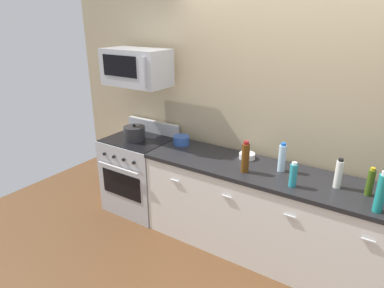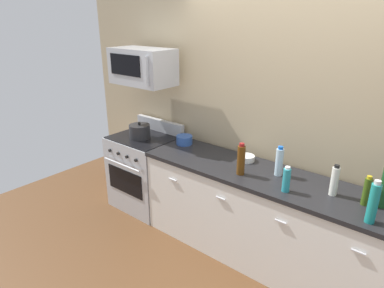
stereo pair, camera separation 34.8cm
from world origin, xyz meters
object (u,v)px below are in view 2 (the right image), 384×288
bottle_water_clear (279,162)px  bowl_white_ceramic (247,158)px  microwave (143,66)px  bottle_dish_soap (286,180)px  bottle_sparkling_teal (373,203)px  bottle_wine_amber (241,160)px  stockpot (140,131)px  bottle_olive_oil (367,191)px  bottle_vinegar_white (335,181)px  range_oven (145,171)px  bowl_blue_mixing (184,140)px

bottle_water_clear → bowl_white_ceramic: 0.42m
microwave → bottle_dish_soap: bearing=-6.6°
bottle_sparkling_teal → bottle_wine_amber: bearing=175.5°
stockpot → bottle_sparkling_teal: bearing=-3.8°
bottle_olive_oil → stockpot: size_ratio=0.98×
bottle_wine_amber → bowl_white_ceramic: size_ratio=1.85×
bottle_vinegar_white → bottle_sparkling_teal: bearing=-35.2°
microwave → bottle_sparkling_teal: 2.65m
bottle_wine_amber → bottle_dish_soap: bottle_wine_amber is taller
range_oven → stockpot: 0.54m
range_oven → bottle_wine_amber: bottle_wine_amber is taller
bottle_sparkling_teal → bowl_blue_mixing: 2.05m
microwave → bottle_dish_soap: (1.90, -0.22, -0.72)m
microwave → bowl_blue_mixing: (0.53, 0.09, -0.78)m
bottle_sparkling_teal → bowl_blue_mixing: (-2.02, 0.36, -0.10)m
microwave → bottle_sparkling_teal: microwave is taller
microwave → bowl_white_ceramic: size_ratio=4.58×
microwave → bottle_wine_amber: 1.61m
microwave → stockpot: bearing=-90.1°
stockpot → bottle_vinegar_white: bearing=1.7°
bottle_wine_amber → stockpot: bearing=176.8°
range_oven → bottle_vinegar_white: bearing=0.3°
bottle_dish_soap → bowl_blue_mixing: bottle_dish_soap is taller
bottle_vinegar_white → bottle_water_clear: bottle_water_clear is taller
bottle_sparkling_teal → bowl_white_ceramic: bearing=162.4°
bottle_wine_amber → bottle_sparkling_teal: (1.11, -0.09, 0.01)m
bottle_dish_soap → bottle_water_clear: (-0.18, 0.24, 0.03)m
range_oven → bottle_sparkling_teal: bearing=-4.9°
range_oven → bottle_wine_amber: bearing=-5.3°
bottle_dish_soap → bottle_sparkling_teal: bottle_sparkling_teal is taller
microwave → bottle_vinegar_white: (2.22, -0.03, -0.70)m
bottle_vinegar_white → stockpot: (-2.22, -0.07, -0.04)m
bottle_wine_amber → bowl_white_ceramic: 0.34m
bowl_blue_mixing → stockpot: stockpot is taller
range_oven → bottle_olive_oil: bottle_olive_oil is taller
bottle_dish_soap → bottle_sparkling_teal: 0.66m
bottle_wine_amber → bowl_blue_mixing: 0.95m
microwave → bottle_olive_oil: (2.46, -0.03, -0.71)m
bowl_blue_mixing → bowl_white_ceramic: bearing=2.4°
bottle_olive_oil → bottle_dish_soap: bottle_olive_oil is taller
range_oven → bottle_vinegar_white: (2.22, 0.01, 0.58)m
bottle_olive_oil → stockpot: bottle_olive_oil is taller
bottle_vinegar_white → stockpot: bottle_vinegar_white is taller
bottle_vinegar_white → range_oven: bearing=-179.7°
bowl_white_ceramic → bottle_dish_soap: bearing=-30.9°
bottle_water_clear → bottle_olive_oil: bearing=-4.4°
bottle_olive_oil → bottle_sparkling_teal: size_ratio=0.75×
bottle_water_clear → bowl_white_ceramic: (-0.39, 0.10, -0.10)m
microwave → bowl_white_ceramic: (1.33, 0.12, -0.80)m
bottle_olive_oil → bottle_sparkling_teal: 0.25m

